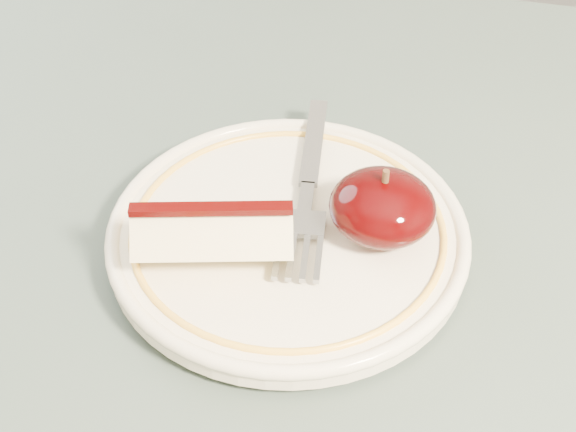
# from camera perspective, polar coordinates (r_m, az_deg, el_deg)

# --- Properties ---
(plate) EXTENTS (0.22, 0.22, 0.02)m
(plate) POSITION_cam_1_polar(r_m,az_deg,el_deg) (0.48, 0.00, -1.21)
(plate) COLOR beige
(plate) RESTS_ON table
(apple_half) EXTENTS (0.06, 0.06, 0.05)m
(apple_half) POSITION_cam_1_polar(r_m,az_deg,el_deg) (0.47, 6.73, 0.65)
(apple_half) COLOR black
(apple_half) RESTS_ON plate
(apple_wedge) EXTENTS (0.10, 0.06, 0.04)m
(apple_wedge) POSITION_cam_1_polar(r_m,az_deg,el_deg) (0.45, -5.33, -1.41)
(apple_wedge) COLOR #FDECBB
(apple_wedge) RESTS_ON plate
(fork) EXTENTS (0.04, 0.17, 0.00)m
(fork) POSITION_cam_1_polar(r_m,az_deg,el_deg) (0.50, 1.42, 2.15)
(fork) COLOR gray
(fork) RESTS_ON plate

